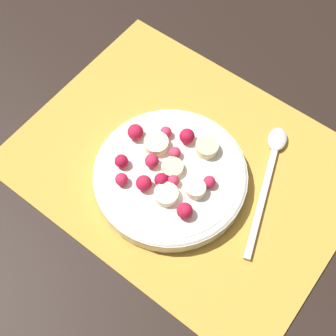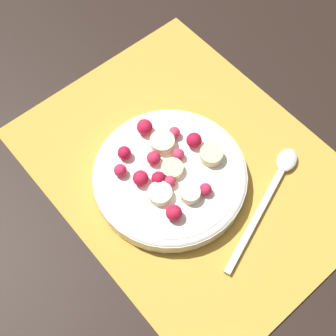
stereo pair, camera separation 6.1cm
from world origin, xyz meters
name	(u,v)px [view 1 (the left image)]	position (x,y,z in m)	size (l,w,h in m)	color
ground_plane	(185,165)	(0.00, 0.00, 0.00)	(3.00, 3.00, 0.00)	black
placemat	(185,164)	(0.00, 0.00, 0.00)	(0.45, 0.35, 0.01)	gold
fruit_bowl	(168,173)	(0.00, -0.03, 0.02)	(0.20, 0.20, 0.05)	silver
spoon	(271,164)	(0.10, 0.07, 0.01)	(0.08, 0.20, 0.01)	silver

